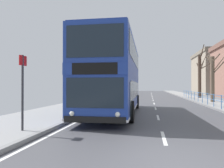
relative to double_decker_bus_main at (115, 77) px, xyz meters
The scene contains 7 objects.
ground 9.11m from the double_decker_bus_main, 77.44° to the right, with size 15.80×140.00×0.20m.
double_decker_bus_main is the anchor object (origin of this frame).
pedestrian_railing_far_kerb 8.04m from the double_decker_bus_main, 26.22° to the left, with size 0.05×30.99×0.97m.
bus_stop_sign_near 6.78m from the double_decker_bus_main, 110.61° to the right, with size 0.08×0.44×2.74m.
bare_tree_far_00 12.94m from the double_decker_bus_main, 49.05° to the left, with size 1.62×2.61×5.01m.
bare_tree_far_01 19.86m from the double_decker_bus_main, 63.12° to the left, with size 2.39×2.02×7.08m.
background_building_01 40.31m from the double_decker_bus_main, 64.64° to the left, with size 9.80×14.66×9.01m.
Camera 1 is at (-0.49, -5.01, 1.76)m, focal length 35.10 mm.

